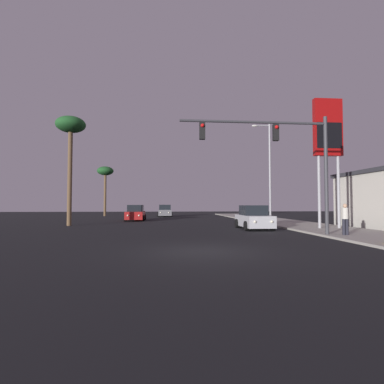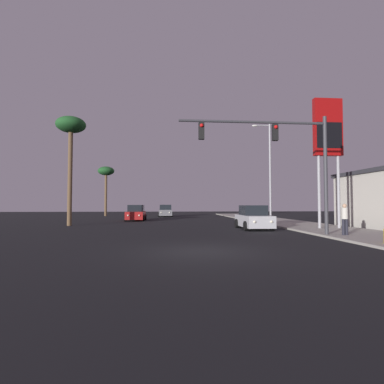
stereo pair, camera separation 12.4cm
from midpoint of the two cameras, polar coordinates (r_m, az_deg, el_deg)
ground_plane at (r=11.47m, az=1.89°, el=-11.18°), size 120.00×120.00×0.00m
sidewalk_right at (r=23.91m, az=22.20°, el=-6.24°), size 5.00×60.00×0.12m
car_grey at (r=42.60m, az=-5.28°, el=-3.66°), size 2.04×4.32×1.68m
car_red at (r=32.70m, az=-10.80°, el=-4.04°), size 2.04×4.31×1.68m
car_silver at (r=21.85m, az=11.51°, el=-4.91°), size 2.04×4.32×1.68m
traffic_light_mast at (r=17.22m, az=16.89°, el=7.83°), size 8.19×0.36×6.50m
street_lamp at (r=28.24m, az=14.24°, el=4.57°), size 1.74×0.24×9.00m
gas_station_sign at (r=23.22m, az=24.32°, el=9.95°), size 2.00×0.42×9.00m
pedestrian_on_sidewalk at (r=17.99m, az=26.98°, el=-4.40°), size 0.34×0.32×1.67m
palm_tree_near at (r=27.17m, az=-22.25°, el=10.75°), size 2.40×2.40×9.01m
palm_tree_far at (r=46.39m, az=-16.26°, el=3.46°), size 2.40×2.40×7.37m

